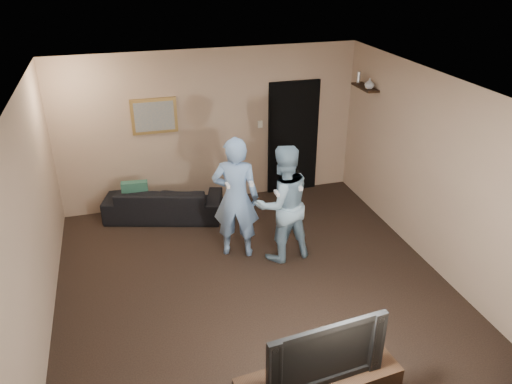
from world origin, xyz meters
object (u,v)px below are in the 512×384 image
object	(u,v)px
television	(321,347)
wii_player_right	(282,204)
wii_player_left	(236,198)
sofa	(164,202)

from	to	relation	value
television	wii_player_right	xyz separation A→B (m)	(0.55, 2.67, 0.00)
wii_player_left	wii_player_right	xyz separation A→B (m)	(0.59, -0.27, -0.04)
sofa	television	world-z (taller)	television
television	wii_player_left	distance (m)	2.94
sofa	wii_player_left	xyz separation A→B (m)	(0.88, -1.37, 0.62)
sofa	wii_player_right	distance (m)	2.28
television	wii_player_right	size ratio (longest dim) A/B	0.67
wii_player_right	sofa	bearing A→B (deg)	131.92
television	wii_player_right	world-z (taller)	wii_player_right
wii_player_left	television	bearing A→B (deg)	-89.14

